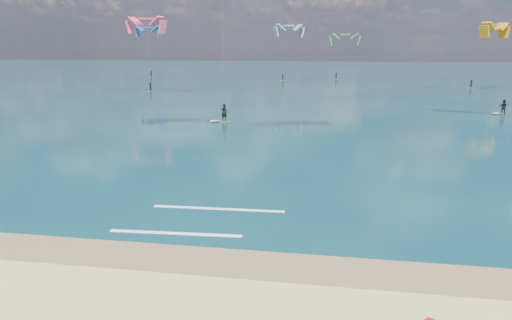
{
  "coord_description": "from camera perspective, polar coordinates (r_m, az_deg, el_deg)",
  "views": [
    {
      "loc": [
        3.88,
        -11.7,
        7.6
      ],
      "look_at": [
        0.68,
        8.0,
        2.53
      ],
      "focal_mm": 32.0,
      "sensor_mm": 36.0,
      "label": 1
    }
  ],
  "objects": [
    {
      "name": "wet_sand_strip",
      "position": [
        16.99,
        -5.08,
        -12.36
      ],
      "size": [
        320.0,
        2.4,
        0.01
      ],
      "primitive_type": "cube",
      "color": "brown",
      "rests_on": "ground"
    },
    {
      "name": "distant_kites",
      "position": [
        90.34,
        2.53,
        12.88
      ],
      "size": [
        73.44,
        36.07,
        11.36
      ],
      "color": "orange",
      "rests_on": "ground"
    },
    {
      "name": "kitesurfer_main",
      "position": [
        41.69,
        -2.17,
        14.06
      ],
      "size": [
        10.85,
        9.51,
        14.63
      ],
      "rotation": [
        0.0,
        0.0,
        0.27
      ],
      "color": "gold",
      "rests_on": "sea"
    },
    {
      "name": "sea",
      "position": [
        116.01,
        7.41,
        10.39
      ],
      "size": [
        320.0,
        200.0,
        0.04
      ],
      "primitive_type": "cube",
      "color": "#0B2C3D",
      "rests_on": "ground"
    },
    {
      "name": "ground",
      "position": [
        52.4,
        4.91,
        5.86
      ],
      "size": [
        320.0,
        320.0,
        0.0
      ],
      "primitive_type": "plane",
      "color": "tan",
      "rests_on": "ground"
    },
    {
      "name": "shoreline_foam",
      "position": [
        20.59,
        -7.06,
        -7.38
      ],
      "size": [
        7.0,
        3.61,
        0.01
      ],
      "color": "white",
      "rests_on": "ground"
    }
  ]
}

